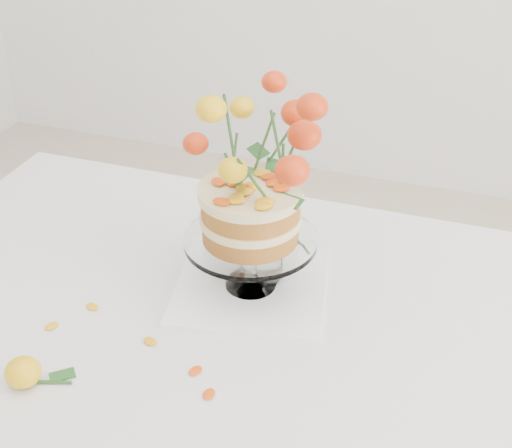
% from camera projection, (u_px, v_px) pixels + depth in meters
% --- Properties ---
extents(table, '(1.43, 0.93, 0.76)m').
position_uv_depth(table, '(238.00, 356.00, 1.30)').
color(table, tan).
rests_on(table, ground).
extents(napkin, '(0.32, 0.32, 0.01)m').
position_uv_depth(napkin, '(251.00, 286.00, 1.33)').
color(napkin, white).
rests_on(napkin, table).
extents(cake_stand, '(0.24, 0.24, 0.22)m').
position_uv_depth(cake_stand, '(250.00, 219.00, 1.25)').
color(cake_stand, white).
rests_on(cake_stand, napkin).
extents(rose_vase, '(0.34, 0.34, 0.41)m').
position_uv_depth(rose_vase, '(262.00, 168.00, 1.23)').
color(rose_vase, white).
rests_on(rose_vase, table).
extents(loose_rose_near, '(0.10, 0.06, 0.05)m').
position_uv_depth(loose_rose_near, '(23.00, 372.00, 1.11)').
color(loose_rose_near, yellow).
rests_on(loose_rose_near, table).
extents(stray_petal_a, '(0.03, 0.02, 0.00)m').
position_uv_depth(stray_petal_a, '(150.00, 342.00, 1.20)').
color(stray_petal_a, '#EFA10F').
rests_on(stray_petal_a, table).
extents(stray_petal_b, '(0.03, 0.02, 0.00)m').
position_uv_depth(stray_petal_b, '(195.00, 371.00, 1.14)').
color(stray_petal_b, '#EFA10F').
rests_on(stray_petal_b, table).
extents(stray_petal_c, '(0.03, 0.02, 0.00)m').
position_uv_depth(stray_petal_c, '(209.00, 394.00, 1.10)').
color(stray_petal_c, '#EFA10F').
rests_on(stray_petal_c, table).
extents(stray_petal_d, '(0.03, 0.02, 0.00)m').
position_uv_depth(stray_petal_d, '(92.00, 307.00, 1.28)').
color(stray_petal_d, '#EFA10F').
rests_on(stray_petal_d, table).
extents(stray_petal_e, '(0.03, 0.02, 0.00)m').
position_uv_depth(stray_petal_e, '(52.00, 326.00, 1.24)').
color(stray_petal_e, '#EFA10F').
rests_on(stray_petal_e, table).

